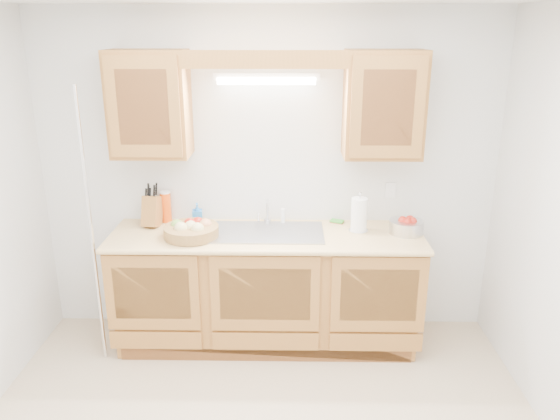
{
  "coord_description": "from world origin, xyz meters",
  "views": [
    {
      "loc": [
        0.17,
        -2.57,
        2.34
      ],
      "look_at": [
        0.11,
        0.85,
        1.2
      ],
      "focal_mm": 35.0,
      "sensor_mm": 36.0,
      "label": 1
    }
  ],
  "objects_px": {
    "apple_bowl": "(406,226)",
    "knife_block": "(152,210)",
    "paper_towel": "(359,215)",
    "fruit_basket": "(191,230)"
  },
  "relations": [
    {
      "from": "apple_bowl",
      "to": "knife_block",
      "type": "bearing_deg",
      "value": 176.11
    },
    {
      "from": "knife_block",
      "to": "paper_towel",
      "type": "relative_size",
      "value": 1.11
    },
    {
      "from": "fruit_basket",
      "to": "knife_block",
      "type": "bearing_deg",
      "value": 145.09
    },
    {
      "from": "fruit_basket",
      "to": "apple_bowl",
      "type": "xyz_separation_m",
      "value": [
        1.57,
        0.11,
        0.0
      ]
    },
    {
      "from": "fruit_basket",
      "to": "apple_bowl",
      "type": "height_order",
      "value": "apple_bowl"
    },
    {
      "from": "fruit_basket",
      "to": "knife_block",
      "type": "distance_m",
      "value": 0.42
    },
    {
      "from": "knife_block",
      "to": "apple_bowl",
      "type": "distance_m",
      "value": 1.91
    },
    {
      "from": "knife_block",
      "to": "apple_bowl",
      "type": "bearing_deg",
      "value": 5.86
    },
    {
      "from": "paper_towel",
      "to": "fruit_basket",
      "type": "bearing_deg",
      "value": -173.62
    },
    {
      "from": "paper_towel",
      "to": "apple_bowl",
      "type": "distance_m",
      "value": 0.36
    }
  ]
}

